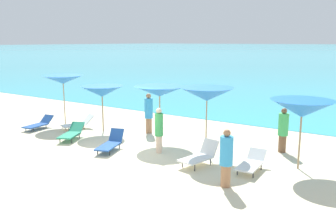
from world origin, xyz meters
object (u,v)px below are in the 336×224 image
lounge_chair_1 (79,123)px  beachgoer_0 (283,129)px  beachgoer_1 (159,129)px  lounge_chair_5 (72,133)px  beachgoer_3 (149,112)px  lounge_chair_3 (200,155)px  lounge_chair_4 (111,143)px  umbrella_3 (207,94)px  umbrella_2 (160,91)px  umbrella_4 (302,109)px  beachgoer_2 (226,157)px  lounge_chair_0 (39,124)px  lounge_chair_2 (251,163)px  umbrella_0 (63,80)px  umbrella_1 (102,91)px

lounge_chair_1 → beachgoer_0: size_ratio=0.95×
beachgoer_1 → lounge_chair_5: bearing=168.6°
beachgoer_1 → beachgoer_3: size_ratio=0.94×
lounge_chair_3 → lounge_chair_4: lounge_chair_3 is taller
umbrella_3 → lounge_chair_4: bearing=-154.5°
umbrella_2 → lounge_chair_3: 3.63m
umbrella_4 → lounge_chair_4: bearing=-164.0°
umbrella_3 → beachgoer_3: size_ratio=1.37×
lounge_chair_1 → beachgoer_2: bearing=5.7°
lounge_chair_0 → lounge_chair_4: 5.08m
lounge_chair_0 → lounge_chair_2: bearing=-6.2°
umbrella_2 → beachgoer_2: bearing=-34.1°
umbrella_2 → lounge_chair_5: umbrella_2 is taller
umbrella_0 → umbrella_4: bearing=-1.1°
umbrella_3 → lounge_chair_0: umbrella_3 is taller
umbrella_3 → lounge_chair_1: umbrella_3 is taller
umbrella_2 → beachgoer_0: umbrella_2 is taller
lounge_chair_1 → lounge_chair_5: lounge_chair_1 is taller
umbrella_4 → umbrella_2: bearing=177.5°
lounge_chair_1 → lounge_chair_4: lounge_chair_4 is taller
lounge_chair_2 → beachgoer_3: 5.88m
umbrella_4 → lounge_chair_2: size_ratio=1.45×
lounge_chair_5 → beachgoer_0: 8.32m
lounge_chair_3 → beachgoer_2: beachgoer_2 is taller
umbrella_1 → beachgoer_0: bearing=10.0°
umbrella_0 → umbrella_1: (2.58, -0.07, -0.36)m
umbrella_2 → beachgoer_0: bearing=15.3°
beachgoer_2 → beachgoer_1: bearing=-137.8°
umbrella_0 → umbrella_2: umbrella_0 is taller
lounge_chair_2 → lounge_chair_3: (-1.59, -0.40, 0.07)m
umbrella_4 → lounge_chair_0: 11.51m
lounge_chair_0 → beachgoer_0: 10.72m
umbrella_1 → umbrella_4: umbrella_4 is taller
umbrella_3 → beachgoer_0: 3.11m
beachgoer_2 → beachgoer_3: 6.45m
umbrella_4 → beachgoer_2: 3.10m
beachgoer_0 → lounge_chair_2: bearing=-115.3°
umbrella_0 → umbrella_1: bearing=-1.5°
umbrella_4 → lounge_chair_3: bearing=-152.8°
lounge_chair_5 → lounge_chair_3: bearing=-23.0°
lounge_chair_4 → beachgoer_0: 6.30m
umbrella_2 → beachgoer_3: (-1.14, 0.80, -1.10)m
lounge_chair_3 → beachgoer_0: bearing=70.1°
umbrella_3 → beachgoer_2: (1.82, -2.30, -1.31)m
umbrella_4 → lounge_chair_2: umbrella_4 is taller
umbrella_2 → beachgoer_2: 5.19m
lounge_chair_1 → beachgoer_3: bearing=42.0°
umbrella_1 → lounge_chair_4: (2.23, -1.96, -1.53)m
beachgoer_3 → beachgoer_2: bearing=111.3°
beachgoer_0 → beachgoer_3: (-5.69, -0.45, 0.07)m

